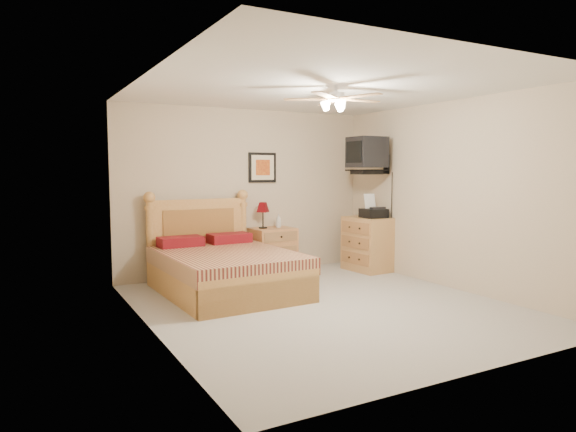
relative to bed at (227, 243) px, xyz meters
name	(u,v)px	position (x,y,z in m)	size (l,w,h in m)	color
floor	(325,306)	(0.77, -1.12, -0.65)	(4.50, 4.50, 0.00)	#A29C92
ceiling	(326,88)	(0.77, -1.12, 1.85)	(4.00, 4.50, 0.04)	white
wall_back	(246,192)	(0.77, 1.13, 0.60)	(4.00, 0.04, 2.50)	#C1AC8E
wall_front	(484,214)	(0.77, -3.37, 0.60)	(4.00, 0.04, 2.50)	#C1AC8E
wall_left	(150,205)	(-1.23, -1.12, 0.60)	(0.04, 4.50, 2.50)	#C1AC8E
wall_right	(452,195)	(2.77, -1.12, 0.60)	(0.04, 4.50, 2.50)	#C1AC8E
bed	(227,243)	(0.00, 0.00, 0.00)	(1.52, 2.00, 1.29)	#C1863E
nightstand	(273,251)	(1.10, 0.88, -0.30)	(0.64, 0.48, 0.70)	#AB703F
table_lamp	(263,215)	(0.96, 0.93, 0.25)	(0.22, 0.22, 0.40)	#58050A
lotion_bottle	(278,221)	(1.22, 0.91, 0.16)	(0.08, 0.08, 0.21)	silver
framed_picture	(262,168)	(1.04, 1.11, 0.97)	(0.46, 0.04, 0.46)	black
dresser	(367,244)	(2.50, 0.35, -0.22)	(0.50, 0.72, 0.84)	#B78A44
fax_machine	(374,206)	(2.53, 0.24, 0.38)	(0.35, 0.37, 0.37)	black
magazine_lower	(359,216)	(2.48, 0.55, 0.21)	(0.18, 0.24, 0.02)	#C0B79D
magazine_upper	(358,214)	(2.48, 0.58, 0.23)	(0.22, 0.29, 0.02)	tan
wall_tv	(375,155)	(2.52, 0.22, 1.16)	(0.56, 0.46, 0.58)	black
ceiling_fan	(336,99)	(0.77, -1.32, 1.71)	(1.14, 1.14, 0.28)	silver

